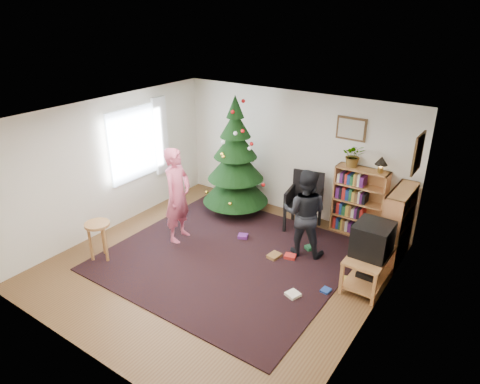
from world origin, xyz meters
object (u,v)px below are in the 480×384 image
Objects in this scene: christmas_tree at (236,166)px; table_lamp at (381,162)px; bookshelf_right at (397,225)px; tv_stand at (369,266)px; bookshelf_back at (359,201)px; person_standing at (177,195)px; person_by_chair at (305,213)px; stool at (98,231)px; crt_tv at (372,239)px; armchair at (306,198)px; potted_plant at (354,156)px; picture_back at (351,129)px; picture_right at (418,153)px.

christmas_tree reaches higher than table_lamp.
bookshelf_right is 1.32× the size of tv_stand.
person_standing is (-2.60, -2.05, 0.21)m from bookshelf_back.
bookshelf_back is 0.84× the size of person_by_chair.
table_lamp is at bearing 0.00° from bookshelf_back.
person_standing is (-3.45, -1.52, 0.21)m from bookshelf_right.
table_lamp reaches higher than stool.
armchair is (-1.64, 1.14, -0.20)m from crt_tv.
person_by_chair is 1.44m from potted_plant.
potted_plant is at bearing 180.00° from bookshelf_back.
bookshelf_back is 1.31m from person_by_chair.
picture_back is 0.56× the size of tv_stand.
tv_stand is 0.64× the size of person_by_chair.
bookshelf_back is 3.32m from person_standing.
bookshelf_right is 1.52m from person_by_chair.
picture_right is 0.55× the size of armchair.
picture_right is at bearing -113.95° from bookshelf_right.
picture_back reaches higher than armchair.
picture_right is 1.29m from bookshelf_right.
person_standing reaches higher than table_lamp.
picture_back is 0.92× the size of picture_right.
stool is at bearing 124.31° from bookshelf_right.
stool is at bearing 21.49° from person_by_chair.
bookshelf_right is 1.89× the size of stool.
person_by_chair is at bearing -104.73° from potted_plant.
christmas_tree reaches higher than crt_tv.
table_lamp is at bearing 139.07° from picture_right.
bookshelf_right is (3.24, 0.02, -0.35)m from christmas_tree.
christmas_tree is at bearing 178.75° from armchair.
picture_right is 1.72m from bookshelf_back.
potted_plant reaches higher than armchair.
crt_tv is 1.93× the size of table_lamp.
picture_back reaches higher than tv_stand.
christmas_tree reaches higher than potted_plant.
person_standing is (-3.33, -0.60, 0.55)m from tv_stand.
potted_plant reaches higher than bookshelf_back.
picture_right is 0.46× the size of bookshelf_right.
stool is (-2.90, -3.45, -1.42)m from picture_back.
christmas_tree reaches higher than bookshelf_right.
table_lamp is at bearing 45.82° from bookshelf_right.
stool is 0.39× the size of person_standing.
bookshelf_right is at bearing -26.89° from potted_plant.
christmas_tree reaches higher than tv_stand.
table_lamp is (0.82, 1.20, 0.72)m from person_by_chair.
picture_back is 1.53m from armchair.
crt_tv is 1.85m from potted_plant.
christmas_tree reaches higher than stool.
christmas_tree is 2.22× the size of armchair.
christmas_tree is 1.52m from person_standing.
christmas_tree is 3.26m from bookshelf_right.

